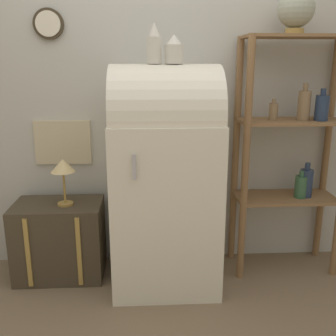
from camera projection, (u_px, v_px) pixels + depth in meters
The scene contains 9 objects.
ground_plane at pixel (167, 294), 2.69m from camera, with size 12.00×12.00×0.00m, color #7A664C.
wall_back at pixel (162, 88), 2.89m from camera, with size 7.00×0.09×2.70m.
refrigerator at pixel (165, 174), 2.69m from camera, with size 0.72×0.71×1.53m.
suitcase_trunk at pixel (60, 240), 2.88m from camera, with size 0.63×0.41×0.56m.
shelf_unit at pixel (293, 142), 2.81m from camera, with size 0.75×0.36×1.71m.
globe at pixel (296, 10), 2.57m from camera, with size 0.24×0.24×0.28m.
vase_left at pixel (154, 45), 2.45m from camera, with size 0.09×0.09×0.25m.
vase_center at pixel (174, 50), 2.47m from camera, with size 0.12×0.12×0.18m.
desk_lamp at pixel (63, 169), 2.71m from camera, with size 0.17×0.17×0.33m.
Camera 1 is at (-0.12, -2.36, 1.55)m, focal length 42.00 mm.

